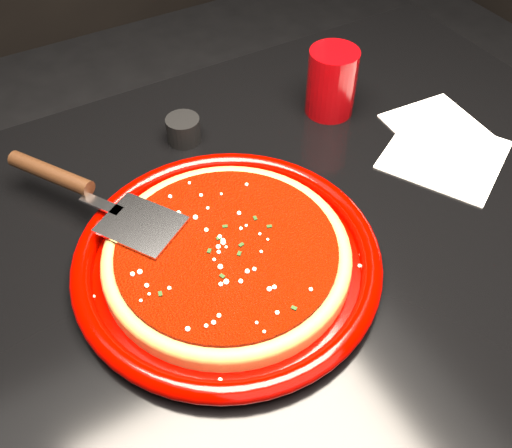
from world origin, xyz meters
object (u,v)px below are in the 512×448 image
Objects in this scene: table at (263,359)px; ramekin at (183,130)px; pizza_server at (93,194)px; cup at (332,82)px; plate at (227,259)px.

table is 0.46m from ramekin.
cup is at bearing -25.85° from pizza_server.
plate reaches higher than table.
table is at bearing -142.21° from cup.
cup is (0.23, 0.18, 0.43)m from table.
plate is at bearing -145.37° from cup.
ramekin reaches higher than table.
cup reaches higher than pizza_server.
ramekin is at bearing 94.77° from table.
table is 10.66× the size of cup.
plate is 0.20m from pizza_server.
plate is 1.18× the size of pizza_server.
pizza_server reaches higher than table.
cup is 2.09× the size of ramekin.
cup is 0.25m from ramekin.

